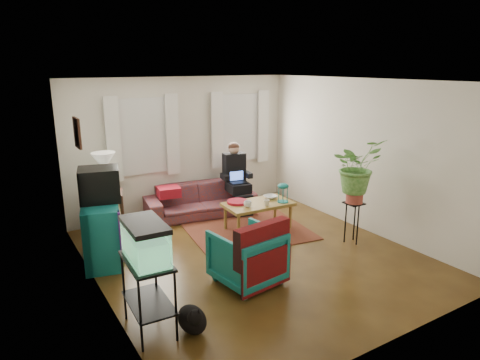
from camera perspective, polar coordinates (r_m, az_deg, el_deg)
floor at (r=6.62m, az=1.84°, el=-10.01°), size 4.50×5.00×0.01m
ceiling at (r=6.00m, az=2.05°, el=13.09°), size 4.50×5.00×0.01m
wall_back at (r=8.33m, az=-7.60°, el=4.56°), size 4.50×0.01×2.60m
wall_front at (r=4.41m, az=20.21°, el=-5.92°), size 4.50×0.01×2.60m
wall_left at (r=5.33m, az=-18.72°, el=-2.21°), size 0.01×5.00×2.60m
wall_right at (r=7.63m, az=16.22°, el=3.10°), size 0.01×5.00×2.60m
window_left at (r=7.99m, az=-12.87°, el=5.67°), size 1.08×0.04×1.38m
window_right at (r=8.85m, az=-0.15°, el=6.95°), size 1.08×0.04×1.38m
curtains_left at (r=7.91m, az=-12.68°, el=5.60°), size 1.36×0.06×1.50m
curtains_right at (r=8.78m, az=0.13°, el=6.89°), size 1.36×0.06×1.50m
picture_frame at (r=6.01m, az=-20.81°, el=5.89°), size 0.04×0.32×0.40m
area_rug at (r=7.48m, az=1.21°, el=-6.88°), size 2.20×1.86×0.01m
sofa at (r=8.20m, az=-5.38°, el=-2.00°), size 2.17×1.13×0.81m
seated_person at (r=8.37m, az=-0.53°, el=-0.05°), size 0.61×0.71×1.23m
side_table at (r=7.56m, az=-17.18°, el=-4.34°), size 0.64×0.64×0.75m
table_lamp at (r=7.37m, az=-17.60°, el=0.80°), size 0.48×0.48×0.69m
dresser at (r=6.58m, az=-17.93°, el=-6.64°), size 0.73×1.10×0.91m
crt_tv at (r=6.46m, az=-18.26°, el=-0.56°), size 0.66×0.62×0.48m
aquarium_stand at (r=4.86m, az=-12.07°, el=-14.83°), size 0.45×0.76×0.83m
aquarium at (r=4.58m, az=-12.51°, el=-7.93°), size 0.40×0.69×0.44m
black_cat at (r=4.87m, az=-6.42°, el=-17.66°), size 0.38×0.49×0.37m
armchair at (r=5.71m, az=0.94°, el=-9.79°), size 0.88×0.84×0.81m
serape_throw at (r=5.43m, az=3.11°, el=-9.24°), size 0.84×0.30×0.67m
coffee_table at (r=7.53m, az=2.41°, el=-4.82°), size 1.21×0.71×0.49m
cup_a at (r=7.22m, az=1.03°, el=-3.22°), size 0.14×0.14×0.11m
cup_b at (r=7.30m, az=3.56°, el=-3.04°), size 0.11×0.11×0.10m
bowl at (r=7.69m, az=4.09°, el=-2.28°), size 0.24×0.24×0.06m
snack_tray at (r=7.43m, az=-0.34°, el=-2.93°), size 0.39×0.39×0.04m
birdcage at (r=7.48m, az=5.76°, el=-1.68°), size 0.20×0.20×0.34m
plant_stand at (r=7.18m, az=14.77°, el=-5.51°), size 0.30×0.30×0.68m
potted_plant at (r=6.95m, az=15.22°, el=0.76°), size 0.80×0.69×0.86m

